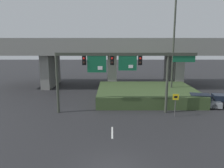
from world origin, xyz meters
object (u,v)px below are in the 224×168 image
parked_sedan_mid_right (224,101)px  highway_light_pole_near (174,29)px  signal_gantry (120,65)px  speed_limit_sign (175,102)px  parked_sedan_near_right (200,101)px

parked_sedan_mid_right → highway_light_pole_near: bearing=153.6°
signal_gantry → speed_limit_sign: signal_gantry is taller
highway_light_pole_near → parked_sedan_near_right: 9.64m
signal_gantry → parked_sedan_mid_right: signal_gantry is taller
signal_gantry → parked_sedan_mid_right: 13.28m
signal_gantry → parked_sedan_near_right: size_ratio=3.20×
highway_light_pole_near → parked_sedan_near_right: highway_light_pole_near is taller
parked_sedan_near_right → highway_light_pole_near: bearing=133.4°
speed_limit_sign → parked_sedan_mid_right: speed_limit_sign is taller
parked_sedan_near_right → parked_sedan_mid_right: 2.84m
highway_light_pole_near → parked_sedan_near_right: bearing=-60.3°
signal_gantry → highway_light_pole_near: size_ratio=0.83×
highway_light_pole_near → parked_sedan_mid_right: 10.64m
highway_light_pole_near → parked_sedan_mid_right: bearing=-37.1°
speed_limit_sign → parked_sedan_near_right: 5.31m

